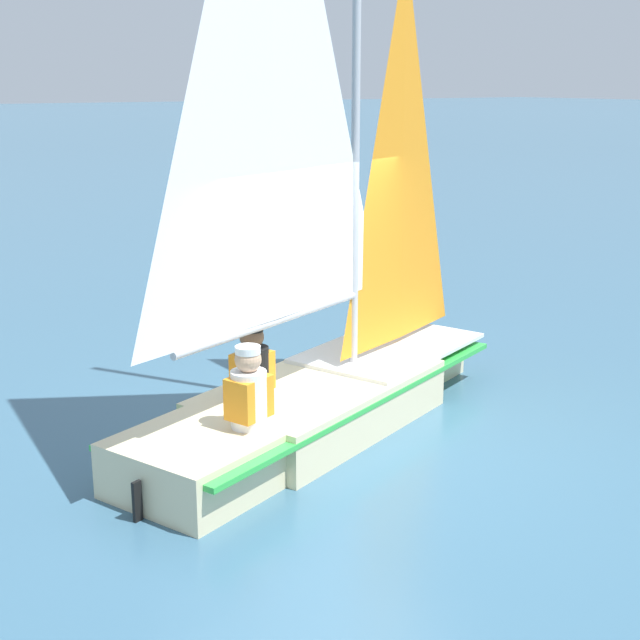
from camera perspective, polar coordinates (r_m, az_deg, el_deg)
ground_plane at (r=8.70m, az=0.00°, el=-6.81°), size 260.00×260.00×0.00m
sailboat_main at (r=8.35m, az=-0.17°, el=-0.71°), size 4.71×2.95×6.11m
sailor_helm at (r=8.02m, az=-4.34°, el=-3.97°), size 0.41×0.39×1.16m
sailor_crew at (r=7.39m, az=-4.56°, el=-5.66°), size 0.41×0.39×1.16m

